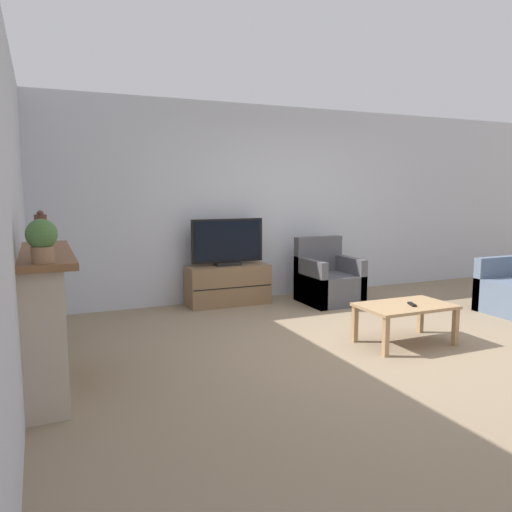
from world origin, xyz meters
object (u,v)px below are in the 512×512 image
at_px(mantel_vase_centre_left, 41,233).
at_px(armchair, 328,282).
at_px(remote, 412,304).
at_px(fireplace, 44,318).
at_px(tv, 228,244).
at_px(tv_stand, 228,285).
at_px(coffee_table, 405,310).
at_px(potted_plant, 42,239).
at_px(mantel_vase_left, 42,246).

bearing_deg(mantel_vase_centre_left, armchair, 26.02).
bearing_deg(mantel_vase_centre_left, remote, -3.69).
xyz_separation_m(fireplace, tv, (2.29, 2.05, 0.28)).
relative_size(tv_stand, coffee_table, 1.19).
bearing_deg(potted_plant, mantel_vase_centre_left, 90.00).
xyz_separation_m(mantel_vase_left, coffee_table, (3.30, 0.20, -0.81)).
bearing_deg(tv_stand, fireplace, -138.11).
distance_m(fireplace, remote, 3.37).
bearing_deg(armchair, tv, 161.83).
bearing_deg(potted_plant, armchair, 32.74).
relative_size(tv_stand, tv, 1.11).
bearing_deg(remote, mantel_vase_centre_left, -164.26).
relative_size(fireplace, coffee_table, 1.70).
bearing_deg(remote, tv, 133.44).
xyz_separation_m(fireplace, coffee_table, (3.32, -0.28, -0.20)).
xyz_separation_m(tv, coffee_table, (1.03, -2.33, -0.48)).
xyz_separation_m(tv_stand, tv, (0.00, -0.00, 0.56)).
bearing_deg(armchair, coffee_table, -98.08).
bearing_deg(remote, coffee_table, 140.61).
distance_m(mantel_vase_left, tv, 3.41).
distance_m(fireplace, mantel_vase_left, 0.78).
xyz_separation_m(mantel_vase_left, mantel_vase_centre_left, (0.00, 0.36, 0.06)).
bearing_deg(coffee_table, remote, -58.82).
height_order(potted_plant, remote, potted_plant).
bearing_deg(fireplace, remote, -5.69).
bearing_deg(tv, coffee_table, -66.17).
bearing_deg(tv_stand, coffee_table, -66.19).
bearing_deg(armchair, potted_plant, -147.26).
distance_m(mantel_vase_centre_left, armchair, 4.08).
bearing_deg(mantel_vase_left, mantel_vase_centre_left, 90.00).
height_order(tv, remote, tv).
height_order(mantel_vase_left, tv_stand, mantel_vase_left).
relative_size(fireplace, mantel_vase_centre_left, 4.98).
xyz_separation_m(armchair, coffee_table, (-0.27, -1.90, 0.06)).
xyz_separation_m(armchair, remote, (-0.24, -1.96, 0.12)).
bearing_deg(tv, potted_plant, -129.85).
height_order(mantel_vase_left, coffee_table, mantel_vase_left).
distance_m(tv_stand, tv, 0.56).
xyz_separation_m(mantel_vase_left, tv, (2.27, 2.52, -0.34)).
bearing_deg(coffee_table, tv, 113.83).
xyz_separation_m(mantel_vase_centre_left, tv, (2.27, 2.17, -0.40)).
distance_m(fireplace, tv_stand, 3.09).
xyz_separation_m(mantel_vase_left, potted_plant, (0.00, -0.20, 0.07)).
relative_size(fireplace, armchair, 1.78).
relative_size(potted_plant, coffee_table, 0.31).
xyz_separation_m(mantel_vase_left, tv_stand, (2.27, 2.53, -0.89)).
relative_size(mantel_vase_left, mantel_vase_centre_left, 0.62).
xyz_separation_m(potted_plant, tv_stand, (2.27, 2.72, -0.96)).
relative_size(armchair, remote, 5.72).
bearing_deg(mantel_vase_centre_left, tv, 43.67).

